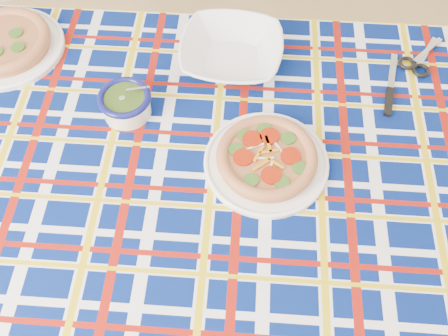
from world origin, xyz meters
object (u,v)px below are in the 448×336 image
object	(u,v)px
main_focaccia_plate	(267,157)
serving_bowl	(231,53)
pesto_bowl	(125,102)
dining_table	(189,178)

from	to	relation	value
main_focaccia_plate	serving_bowl	size ratio (longest dim) A/B	1.11
pesto_bowl	serving_bowl	size ratio (longest dim) A/B	0.48
main_focaccia_plate	pesto_bowl	distance (m)	0.40
serving_bowl	main_focaccia_plate	bearing A→B (deg)	-97.22
dining_table	main_focaccia_plate	xyz separation A→B (m)	(0.18, -0.08, 0.11)
pesto_bowl	serving_bowl	xyz separation A→B (m)	(0.32, 0.07, -0.01)
dining_table	serving_bowl	world-z (taller)	serving_bowl
dining_table	serving_bowl	xyz separation A→B (m)	(0.23, 0.28, 0.12)
pesto_bowl	serving_bowl	distance (m)	0.33
dining_table	pesto_bowl	distance (m)	0.26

